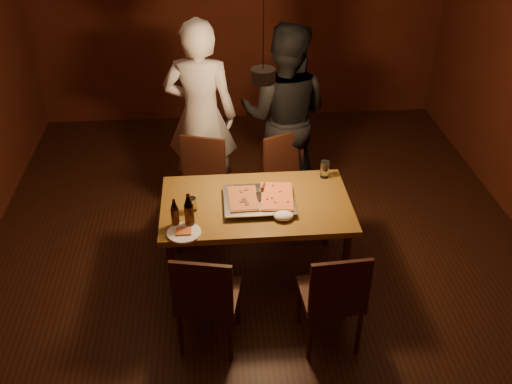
{
  "coord_description": "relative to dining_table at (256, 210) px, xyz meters",
  "views": [
    {
      "loc": [
        -0.37,
        -3.87,
        3.3
      ],
      "look_at": [
        -0.06,
        -0.15,
        0.85
      ],
      "focal_mm": 40.0,
      "sensor_mm": 36.0,
      "label": 1
    }
  ],
  "objects": [
    {
      "name": "chair_near_left",
      "position": [
        -0.41,
        -0.78,
        -0.14
      ],
      "size": [
        0.5,
        0.5,
        0.49
      ],
      "rotation": [
        0.0,
        0.0,
        -0.21
      ],
      "color": "#38190F",
      "rests_on": "floor"
    },
    {
      "name": "dining_table",
      "position": [
        0.0,
        0.0,
        0.0
      ],
      "size": [
        1.5,
        0.9,
        0.75
      ],
      "color": "brown",
      "rests_on": "floor"
    },
    {
      "name": "chair_far_left",
      "position": [
        -0.45,
        0.76,
        -0.14
      ],
      "size": [
        0.53,
        0.53,
        0.49
      ],
      "rotation": [
        0.0,
        0.0,
        2.84
      ],
      "color": "#38190F",
      "rests_on": "floor"
    },
    {
      "name": "spatula",
      "position": [
        0.04,
        -0.01,
        0.14
      ],
      "size": [
        0.15,
        0.26,
        0.04
      ],
      "primitive_type": null,
      "rotation": [
        0.0,
        0.0,
        -0.26
      ],
      "color": "silver",
      "rests_on": "pizza_tray"
    },
    {
      "name": "pendant_lamp",
      "position": [
        0.06,
        0.15,
        1.08
      ],
      "size": [
        0.18,
        0.18,
        1.1
      ],
      "color": "black",
      "rests_on": "ceiling"
    },
    {
      "name": "chair_near_right",
      "position": [
        0.48,
        -0.83,
        -0.14
      ],
      "size": [
        0.45,
        0.45,
        0.49
      ],
      "rotation": [
        0.0,
        0.0,
        0.06
      ],
      "color": "#38190F",
      "rests_on": "floor"
    },
    {
      "name": "diner_white",
      "position": [
        -0.42,
        1.22,
        0.26
      ],
      "size": [
        0.74,
        0.54,
        1.87
      ],
      "primitive_type": "imported",
      "rotation": [
        0.0,
        0.0,
        2.99
      ],
      "color": "silver",
      "rests_on": "floor"
    },
    {
      "name": "pizza_tray",
      "position": [
        0.02,
        -0.02,
        0.1
      ],
      "size": [
        0.58,
        0.48,
        0.05
      ],
      "primitive_type": "cube",
      "rotation": [
        0.0,
        0.0,
        -0.06
      ],
      "color": "silver",
      "rests_on": "dining_table"
    },
    {
      "name": "water_glass_left",
      "position": [
        -0.5,
        -0.06,
        0.13
      ],
      "size": [
        0.07,
        0.07,
        0.11
      ],
      "primitive_type": "cylinder",
      "color": "silver",
      "rests_on": "dining_table"
    },
    {
      "name": "beer_bottle_b",
      "position": [
        -0.52,
        -0.26,
        0.21
      ],
      "size": [
        0.07,
        0.07,
        0.28
      ],
      "color": "black",
      "rests_on": "dining_table"
    },
    {
      "name": "room_shell",
      "position": [
        0.06,
        0.15,
        0.72
      ],
      "size": [
        6.0,
        6.0,
        6.0
      ],
      "color": "#32180D",
      "rests_on": "ground"
    },
    {
      "name": "napkin",
      "position": [
        0.19,
        -0.24,
        0.11
      ],
      "size": [
        0.15,
        0.12,
        0.06
      ],
      "primitive_type": "ellipsoid",
      "color": "white",
      "rests_on": "dining_table"
    },
    {
      "name": "water_glass_right",
      "position": [
        0.61,
        0.34,
        0.15
      ],
      "size": [
        0.07,
        0.07,
        0.15
      ],
      "primitive_type": "cylinder",
      "color": "silver",
      "rests_on": "dining_table"
    },
    {
      "name": "diner_dark",
      "position": [
        0.38,
        1.21,
        0.23
      ],
      "size": [
        1.05,
        0.92,
        1.82
      ],
      "primitive_type": "imported",
      "rotation": [
        0.0,
        0.0,
        2.84
      ],
      "color": "black",
      "rests_on": "floor"
    },
    {
      "name": "plate_slice",
      "position": [
        -0.56,
        -0.36,
        0.08
      ],
      "size": [
        0.25,
        0.25,
        0.03
      ],
      "color": "white",
      "rests_on": "dining_table"
    },
    {
      "name": "pizza_meat",
      "position": [
        -0.1,
        -0.02,
        0.13
      ],
      "size": [
        0.24,
        0.37,
        0.02
      ],
      "primitive_type": "cube",
      "rotation": [
        0.0,
        0.0,
        0.03
      ],
      "color": "maroon",
      "rests_on": "pizza_tray"
    },
    {
      "name": "chair_far_right",
      "position": [
        0.37,
        0.77,
        -0.14
      ],
      "size": [
        0.55,
        0.55,
        0.49
      ],
      "rotation": [
        0.0,
        0.0,
        3.54
      ],
      "color": "#38190F",
      "rests_on": "floor"
    },
    {
      "name": "beer_bottle_a",
      "position": [
        -0.62,
        -0.25,
        0.19
      ],
      "size": [
        0.06,
        0.06,
        0.23
      ],
      "color": "black",
      "rests_on": "dining_table"
    },
    {
      "name": "pizza_cheese",
      "position": [
        0.16,
        -0.01,
        0.13
      ],
      "size": [
        0.29,
        0.42,
        0.02
      ],
      "primitive_type": "cube",
      "rotation": [
        0.0,
        0.0,
        -0.09
      ],
      "color": "gold",
      "rests_on": "pizza_tray"
    }
  ]
}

